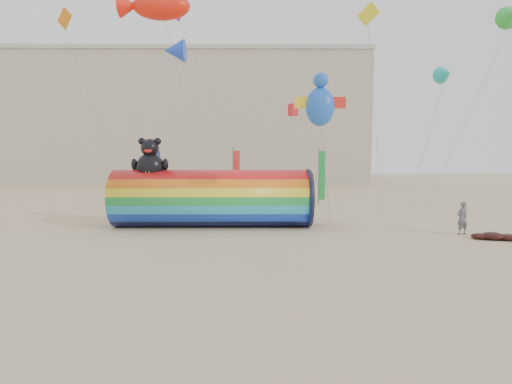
{
  "coord_description": "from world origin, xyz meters",
  "views": [
    {
      "loc": [
        0.3,
        -20.99,
        4.41
      ],
      "look_at": [
        0.5,
        1.5,
        2.4
      ],
      "focal_mm": 28.0,
      "sensor_mm": 36.0,
      "label": 1
    }
  ],
  "objects_px": {
    "windsock_assembly": "(212,197)",
    "kite_handler": "(462,218)",
    "hotel_building": "(178,121)",
    "fabric_bundle": "(496,236)"
  },
  "relations": [
    {
      "from": "windsock_assembly",
      "to": "fabric_bundle",
      "type": "bearing_deg",
      "value": -15.05
    },
    {
      "from": "windsock_assembly",
      "to": "hotel_building",
      "type": "bearing_deg",
      "value": 103.12
    },
    {
      "from": "hotel_building",
      "to": "kite_handler",
      "type": "bearing_deg",
      "value": -61.65
    },
    {
      "from": "hotel_building",
      "to": "windsock_assembly",
      "type": "relative_size",
      "value": 4.92
    },
    {
      "from": "windsock_assembly",
      "to": "fabric_bundle",
      "type": "distance_m",
      "value": 16.12
    },
    {
      "from": "kite_handler",
      "to": "windsock_assembly",
      "type": "bearing_deg",
      "value": -26.5
    },
    {
      "from": "hotel_building",
      "to": "kite_handler",
      "type": "distance_m",
      "value": 51.71
    },
    {
      "from": "windsock_assembly",
      "to": "kite_handler",
      "type": "xyz_separation_m",
      "value": [
        14.37,
        -2.77,
        -0.94
      ]
    },
    {
      "from": "fabric_bundle",
      "to": "hotel_building",
      "type": "bearing_deg",
      "value": 118.7
    },
    {
      "from": "fabric_bundle",
      "to": "windsock_assembly",
      "type": "bearing_deg",
      "value": 164.95
    }
  ]
}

